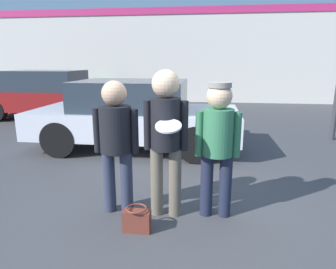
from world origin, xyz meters
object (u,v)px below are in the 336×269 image
Objects in this scene: person_right at (218,139)px; parked_car_near at (135,114)px; parked_car_far at (48,94)px; handbag at (137,220)px; person_left at (116,137)px; shrub at (108,92)px; person_middle_with_frisbee at (166,131)px.

person_right is 0.37× the size of parked_car_near.
parked_car_far reaches higher than handbag.
parked_car_far is (-3.63, 3.04, 0.04)m from parked_car_near.
parked_car_far is at bearing 124.90° from person_left.
person_left reaches higher than person_right.
handbag is at bearing -69.96° from shrub.
person_middle_with_frisbee is at bearing -67.87° from shrub.
shrub is at bearing 110.04° from handbag.
person_right is at bearing -59.14° from parked_car_near.
person_middle_with_frisbee reaches higher than parked_car_far.
shrub is (-3.44, 9.91, -0.50)m from person_left.
shrub is (0.66, 4.04, -0.31)m from parked_car_far.
person_middle_with_frisbee is 1.03m from handbag.
person_left is 1.01× the size of person_right.
person_left is at bearing -55.10° from parked_car_far.
handbag is (-0.26, -0.42, -0.91)m from person_middle_with_frisbee.
person_right is 1.74× the size of shrub.
person_left reaches higher than shrub.
parked_car_near is 0.97× the size of parked_car_far.
parked_car_near is (-1.07, 2.84, -0.31)m from person_middle_with_frisbee.
person_right is 10.90m from shrub.
parked_car_near is at bearing 110.58° from person_middle_with_frisbee.
person_middle_with_frisbee is at bearing -69.42° from parked_car_near.
parked_car_far is 4.10m from shrub.
parked_car_near is (-0.47, 2.84, -0.23)m from person_left.
person_middle_with_frisbee is 5.80× the size of handbag.
person_left is at bearing -177.31° from person_right.
person_middle_with_frisbee is 1.89× the size of shrub.
person_middle_with_frisbee is 0.60m from person_right.
parked_car_near is 7.68m from shrub.
shrub is (-2.97, 7.08, -0.27)m from parked_car_near.
parked_car_near is at bearing -39.95° from parked_car_far.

